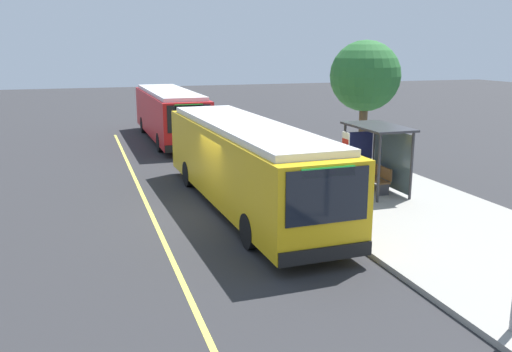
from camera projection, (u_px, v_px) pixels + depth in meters
The scene contains 9 objects.
ground_plane at pixel (219, 213), 18.36m from camera, with size 120.00×120.00×0.00m, color #2B2B2D.
sidewalk_curb at pixel (377, 196), 20.14m from camera, with size 44.00×6.40×0.15m, color gray.
lane_stripe_center at pixel (153, 219), 17.70m from camera, with size 36.00×0.14×0.01m, color #E0D64C.
transit_bus_main at pixel (246, 162), 18.52m from camera, with size 12.19×3.01×2.95m.
transit_bus_second at pixel (170, 113), 32.11m from camera, with size 11.45×2.70×2.95m.
bus_shelter at pixel (378, 144), 20.26m from camera, with size 2.90×1.60×2.48m.
waiting_bench at pixel (376, 178), 20.49m from camera, with size 1.60×0.48×0.95m.
route_sign_post at pixel (345, 164), 16.61m from camera, with size 0.44×0.08×2.80m.
street_tree_near_shelter at pixel (365, 77), 23.20m from camera, with size 2.99×2.99×5.56m.
Camera 1 is at (17.10, -4.23, 5.44)m, focal length 38.39 mm.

